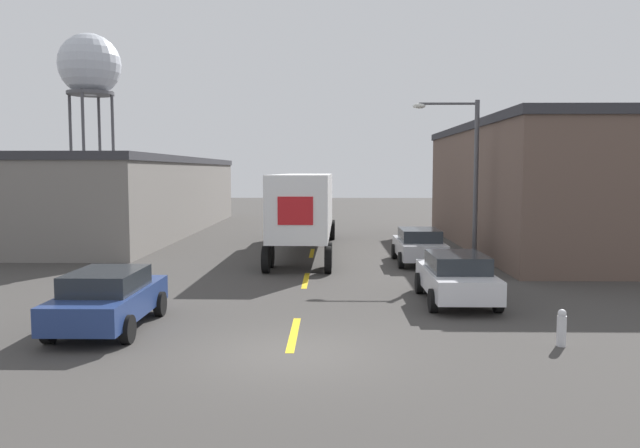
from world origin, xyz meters
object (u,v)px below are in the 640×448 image
parked_car_left_near (108,298)px  parked_car_right_near (456,277)px  fire_hydrant (562,328)px  semi_truck (306,204)px  parked_car_right_mid (419,245)px  street_lamp (467,168)px  water_tower (90,67)px

parked_car_left_near → parked_car_right_near: 10.28m
parked_car_right_near → fire_hydrant: size_ratio=5.20×
semi_truck → parked_car_right_mid: semi_truck is taller
parked_car_right_mid → parked_car_right_near: same height
parked_car_right_near → street_lamp: 8.79m
parked_car_right_mid → street_lamp: street_lamp is taller
parked_car_left_near → water_tower: size_ratio=0.27×
parked_car_right_mid → street_lamp: (1.99, -0.32, 3.40)m
parked_car_right_near → street_lamp: (1.99, 7.86, 3.40)m
parked_car_right_near → water_tower: 48.74m
water_tower → parked_car_left_near: bearing=-68.7°
semi_truck → parked_car_right_near: 13.29m
semi_truck → parked_car_left_near: 16.28m
water_tower → street_lamp: (28.23, -31.16, -9.41)m
water_tower → fire_hydrant: size_ratio=18.97×
parked_car_right_mid → semi_truck: bearing=142.5°
parked_car_right_near → semi_truck: bearing=113.0°
parked_car_right_mid → water_tower: size_ratio=0.27×
parked_car_right_mid → fire_hydrant: bearing=-83.4°
parked_car_right_mid → street_lamp: 3.95m
semi_truck → street_lamp: street_lamp is taller
fire_hydrant → street_lamp: bearing=87.8°
semi_truck → parked_car_left_near: bearing=-105.3°
parked_car_right_mid → fire_hydrant: parked_car_right_mid is taller
parked_car_left_near → street_lamp: size_ratio=0.64×
parked_car_right_near → fire_hydrant: 5.09m
semi_truck → fire_hydrant: (6.65, -16.99, -1.98)m
fire_hydrant → water_tower: bearing=122.3°
parked_car_right_mid → parked_car_left_near: bearing=-129.9°
water_tower → fire_hydrant: (27.74, -43.86, -13.20)m
parked_car_left_near → water_tower: (-16.54, 42.43, 12.82)m
semi_truck → parked_car_right_near: bearing=-66.0°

